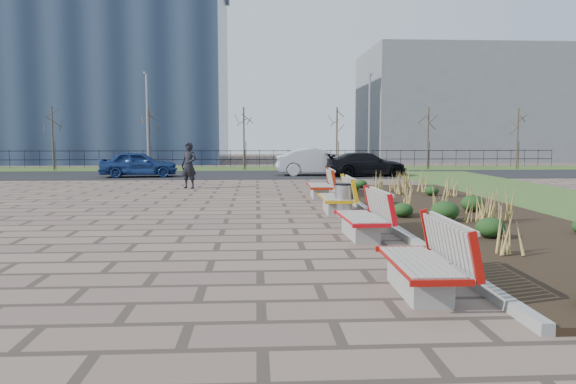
{
  "coord_description": "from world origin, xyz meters",
  "views": [
    {
      "loc": [
        0.78,
        -9.7,
        2.16
      ],
      "look_at": [
        1.5,
        3.0,
        0.9
      ],
      "focal_mm": 35.0,
      "sensor_mm": 36.0,
      "label": 1
    }
  ],
  "objects": [
    {
      "name": "litter_bin",
      "position": [
        3.15,
        5.36,
        0.44
      ],
      "size": [
        0.48,
        0.48,
        0.87
      ],
      "primitive_type": "cylinder",
      "color": "#B2B2B7",
      "rests_on": "ground"
    },
    {
      "name": "tree_f",
      "position": [
        18.0,
        26.5,
        2.04
      ],
      "size": [
        1.4,
        1.4,
        4.0
      ],
      "primitive_type": null,
      "color": "#4C3D2D",
      "rests_on": "grass_verge_far"
    },
    {
      "name": "bench_a",
      "position": [
        3.0,
        -2.25,
        0.5
      ],
      "size": [
        0.93,
        2.11,
        1.0
      ],
      "primitive_type": null,
      "rotation": [
        0.0,
        0.0,
        -0.01
      ],
      "color": "#A4100A",
      "rests_on": "ground"
    },
    {
      "name": "car_blue",
      "position": [
        -5.47,
        20.49,
        0.71
      ],
      "size": [
        4.21,
        2.12,
        1.37
      ],
      "primitive_type": "imported",
      "rotation": [
        0.0,
        0.0,
        1.7
      ],
      "color": "navy",
      "rests_on": "road"
    },
    {
      "name": "car_silver",
      "position": [
        4.15,
        21.33,
        0.77
      ],
      "size": [
        4.59,
        1.73,
        1.5
      ],
      "primitive_type": "imported",
      "rotation": [
        0.0,
        0.0,
        1.6
      ],
      "color": "silver",
      "rests_on": "road"
    },
    {
      "name": "planting_curb",
      "position": [
        3.92,
        5.0,
        0.07
      ],
      "size": [
        0.16,
        18.0,
        0.15
      ],
      "primitive_type": "cube",
      "color": "gray",
      "rests_on": "ground"
    },
    {
      "name": "bench_c",
      "position": [
        3.0,
        6.01,
        0.5
      ],
      "size": [
        0.94,
        2.12,
        1.0
      ],
      "primitive_type": null,
      "rotation": [
        0.0,
        0.0,
        -0.02
      ],
      "color": "#E8A40C",
      "rests_on": "ground"
    },
    {
      "name": "bench_b",
      "position": [
        3.0,
        2.07,
        0.5
      ],
      "size": [
        0.97,
        2.13,
        1.0
      ],
      "primitive_type": null,
      "rotation": [
        0.0,
        0.0,
        0.03
      ],
      "color": "red",
      "rests_on": "ground"
    },
    {
      "name": "bench_d",
      "position": [
        3.0,
        9.94,
        0.5
      ],
      "size": [
        0.95,
        2.12,
        1.0
      ],
      "primitive_type": null,
      "rotation": [
        0.0,
        0.0,
        -0.02
      ],
      "color": "#B5240C",
      "rests_on": "ground"
    },
    {
      "name": "tree_b",
      "position": [
        -6.0,
        26.5,
        2.04
      ],
      "size": [
        1.4,
        1.4,
        4.0
      ],
      "primitive_type": null,
      "color": "#4C3D2D",
      "rests_on": "grass_verge_far"
    },
    {
      "name": "planting_bed",
      "position": [
        6.25,
        5.0,
        0.05
      ],
      "size": [
        4.5,
        18.0,
        0.1
      ],
      "primitive_type": "cube",
      "color": "black",
      "rests_on": "ground"
    },
    {
      "name": "tree_d",
      "position": [
        6.0,
        26.5,
        2.04
      ],
      "size": [
        1.4,
        1.4,
        4.0
      ],
      "primitive_type": null,
      "color": "#4C3D2D",
      "rests_on": "grass_verge_far"
    },
    {
      "name": "tree_e",
      "position": [
        12.0,
        26.5,
        2.04
      ],
      "size": [
        1.4,
        1.4,
        4.0
      ],
      "primitive_type": null,
      "color": "#4C3D2D",
      "rests_on": "grass_verge_far"
    },
    {
      "name": "pedestrian",
      "position": [
        -2.02,
        13.83,
        0.96
      ],
      "size": [
        0.83,
        0.71,
        1.93
      ],
      "primitive_type": "imported",
      "rotation": [
        0.0,
        0.0,
        -0.43
      ],
      "color": "black",
      "rests_on": "ground"
    },
    {
      "name": "car_black",
      "position": [
        6.74,
        20.42,
        0.66
      ],
      "size": [
        4.59,
        2.27,
        1.28
      ],
      "primitive_type": "imported",
      "rotation": [
        0.0,
        0.0,
        1.68
      ],
      "color": "black",
      "rests_on": "road"
    },
    {
      "name": "lamp_west",
      "position": [
        -6.0,
        26.0,
        3.04
      ],
      "size": [
        0.24,
        0.6,
        6.0
      ],
      "primitive_type": null,
      "color": "gray",
      "rests_on": "grass_verge_far"
    },
    {
      "name": "railing_fence",
      "position": [
        0.0,
        29.5,
        0.64
      ],
      "size": [
        44.0,
        0.1,
        1.2
      ],
      "primitive_type": null,
      "color": "black",
      "rests_on": "grass_verge_far"
    },
    {
      "name": "road",
      "position": [
        0.0,
        22.0,
        0.01
      ],
      "size": [
        80.0,
        7.0,
        0.02
      ],
      "primitive_type": "cube",
      "color": "black",
      "rests_on": "ground"
    },
    {
      "name": "ground",
      "position": [
        0.0,
        0.0,
        0.0
      ],
      "size": [
        120.0,
        120.0,
        0.0
      ],
      "primitive_type": "plane",
      "color": "brown",
      "rests_on": "ground"
    },
    {
      "name": "grass_verge_far",
      "position": [
        0.0,
        28.0,
        0.02
      ],
      "size": [
        80.0,
        5.0,
        0.04
      ],
      "primitive_type": "cube",
      "color": "#33511E",
      "rests_on": "ground"
    },
    {
      "name": "tree_c",
      "position": [
        0.0,
        26.5,
        2.04
      ],
      "size": [
        1.4,
        1.4,
        4.0
      ],
      "primitive_type": null,
      "color": "#4C3D2D",
      "rests_on": "grass_verge_far"
    },
    {
      "name": "tree_a",
      "position": [
        -12.0,
        26.5,
        2.04
      ],
      "size": [
        1.4,
        1.4,
        4.0
      ],
      "primitive_type": null,
      "color": "#4C3D2D",
      "rests_on": "grass_verge_far"
    },
    {
      "name": "lamp_east",
      "position": [
        8.0,
        26.0,
        3.04
      ],
      "size": [
        0.24,
        0.6,
        6.0
      ],
      "primitive_type": null,
      "color": "gray",
      "rests_on": "grass_verge_far"
    },
    {
      "name": "building_grey",
      "position": [
        20.0,
        42.0,
        5.0
      ],
      "size": [
        18.0,
        12.0,
        10.0
      ],
      "primitive_type": "cube",
      "color": "slate",
      "rests_on": "ground"
    }
  ]
}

